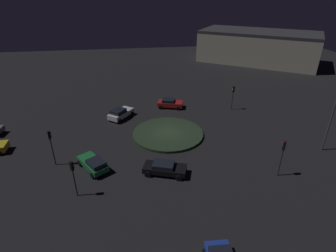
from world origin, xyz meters
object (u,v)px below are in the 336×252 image
car_black (165,168)px  store_building (258,47)px  traffic_light_southwest (73,172)px  traffic_light_northeast (233,93)px  car_green (93,164)px  traffic_light_southeast (283,152)px  car_white (120,113)px  car_red (170,103)px  streetlamp_east_near (333,111)px  traffic_light_west (51,141)px

car_black → store_building: 53.02m
traffic_light_southwest → traffic_light_northeast: 27.32m
car_green → traffic_light_northeast: (20.25, 12.99, 2.02)m
traffic_light_southeast → car_black: bearing=35.9°
car_white → car_red: bearing=-31.8°
car_black → streetlamp_east_near: size_ratio=0.57×
traffic_light_west → store_building: bearing=23.6°
car_red → car_white: bearing=-143.2°
car_red → traffic_light_west: traffic_light_west is taller
traffic_light_west → store_building: size_ratio=0.14×
car_green → car_black: 7.63m
car_white → traffic_light_southwest: 16.94m
traffic_light_southeast → store_building: 49.16m
traffic_light_southeast → streetlamp_east_near: (7.79, 3.80, 2.20)m
streetlamp_east_near → car_green: bearing=179.7°
car_green → traffic_light_northeast: bearing=-90.7°
traffic_light_southwest → traffic_light_northeast: (21.43, 16.94, 0.01)m
car_red → traffic_light_west: (-14.94, -13.74, 2.24)m
traffic_light_northeast → streetlamp_east_near: (6.52, -13.14, 2.34)m
car_green → car_black: (7.39, -1.90, -0.02)m
traffic_light_northeast → car_green: bearing=2.1°
car_red → store_building: store_building is taller
car_black → store_building: store_building is taller
car_white → car_black: 15.03m
streetlamp_east_near → car_white: bearing=152.4°
store_building → car_red: bearing=79.3°
car_green → store_building: store_building is taller
traffic_light_west → store_building: 57.95m
car_red → traffic_light_southeast: bearing=-49.6°
traffic_light_west → traffic_light_northeast: (24.51, 11.47, -0.24)m
car_red → traffic_light_west: size_ratio=1.02×
car_green → car_black: car_green is taller
car_green → streetlamp_east_near: size_ratio=0.52×
car_red → traffic_light_southeast: 21.03m
car_white → traffic_light_northeast: (17.47, 0.58, 1.95)m
streetlamp_east_near → store_building: streetlamp_east_near is taller
car_black → store_building: (30.26, 43.42, 3.13)m
streetlamp_east_near → traffic_light_southwest: bearing=-172.3°
car_green → streetlamp_east_near: (26.77, -0.14, 4.36)m
streetlamp_east_near → traffic_light_southeast: bearing=-154.0°
traffic_light_northeast → streetlamp_east_near: streetlamp_east_near is taller
traffic_light_west → store_building: (41.91, 40.01, 0.85)m
car_red → store_building: bearing=61.2°
car_black → traffic_light_southeast: size_ratio=1.18×
car_white → traffic_light_northeast: 17.59m
traffic_light_southeast → store_building: size_ratio=0.13×
car_black → traffic_light_southwest: size_ratio=1.25×
car_white → store_building: bearing=-11.8°
car_green → streetlamp_east_near: bearing=-123.7°
traffic_light_southeast → traffic_light_northeast: bearing=-48.3°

